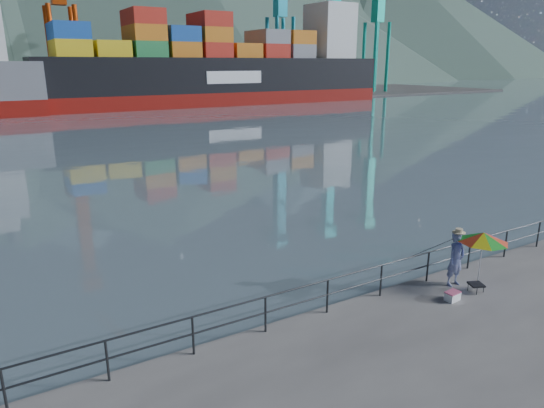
{
  "coord_description": "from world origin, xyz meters",
  "views": [
    {
      "loc": [
        -8.59,
        -8.06,
        6.77
      ],
      "look_at": [
        -0.25,
        6.0,
        2.0
      ],
      "focal_mm": 32.0,
      "sensor_mm": 36.0,
      "label": 1
    }
  ],
  "objects_px": {
    "fisherman": "(456,259)",
    "beach_umbrella": "(483,237)",
    "cooler_bag": "(452,296)",
    "container_ship": "(230,69)"
  },
  "relations": [
    {
      "from": "fisherman",
      "to": "cooler_bag",
      "type": "bearing_deg",
      "value": -140.78
    },
    {
      "from": "fisherman",
      "to": "beach_umbrella",
      "type": "xyz_separation_m",
      "value": [
        0.47,
        -0.53,
        0.81
      ]
    },
    {
      "from": "beach_umbrella",
      "to": "cooler_bag",
      "type": "height_order",
      "value": "beach_umbrella"
    },
    {
      "from": "beach_umbrella",
      "to": "cooler_bag",
      "type": "bearing_deg",
      "value": -172.71
    },
    {
      "from": "fisherman",
      "to": "cooler_bag",
      "type": "height_order",
      "value": "fisherman"
    },
    {
      "from": "fisherman",
      "to": "cooler_bag",
      "type": "relative_size",
      "value": 4.07
    },
    {
      "from": "fisherman",
      "to": "container_ship",
      "type": "distance_m",
      "value": 75.48
    },
    {
      "from": "cooler_bag",
      "to": "container_ship",
      "type": "bearing_deg",
      "value": 64.02
    },
    {
      "from": "cooler_bag",
      "to": "beach_umbrella",
      "type": "bearing_deg",
      "value": 2.38
    },
    {
      "from": "beach_umbrella",
      "to": "fisherman",
      "type": "bearing_deg",
      "value": 131.61
    }
  ]
}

